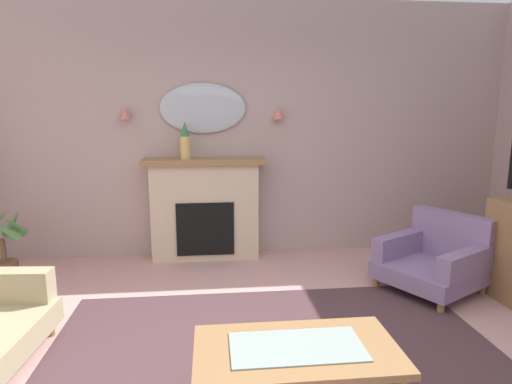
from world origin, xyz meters
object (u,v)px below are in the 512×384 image
at_px(fireplace, 205,210).
at_px(wall_sconce_right, 278,113).
at_px(wall_sconce_left, 125,113).
at_px(mantel_vase_left, 185,142).
at_px(potted_plant_small_fern, 2,246).
at_px(armchair_beside_couch, 436,258).
at_px(coffee_table, 297,357).
at_px(wall_mirror, 203,108).

height_order(fireplace, wall_sconce_right, wall_sconce_right).
distance_m(fireplace, wall_sconce_right, 1.38).
distance_m(fireplace, wall_sconce_left, 1.38).
distance_m(mantel_vase_left, wall_sconce_right, 1.10).
bearing_deg(potted_plant_small_fern, wall_sconce_left, 28.83).
bearing_deg(fireplace, armchair_beside_couch, -26.94).
bearing_deg(potted_plant_small_fern, mantel_vase_left, 15.75).
relative_size(fireplace, wall_sconce_left, 9.71).
xyz_separation_m(fireplace, coffee_table, (0.51, -2.77, -0.19)).
distance_m(fireplace, mantel_vase_left, 0.81).
bearing_deg(fireplace, wall_sconce_right, 6.16).
xyz_separation_m(wall_mirror, wall_sconce_right, (0.85, -0.05, -0.05)).
distance_m(mantel_vase_left, armchair_beside_couch, 2.83).
bearing_deg(wall_sconce_left, wall_mirror, 3.37).
height_order(armchair_beside_couch, potted_plant_small_fern, potted_plant_small_fern).
relative_size(mantel_vase_left, potted_plant_small_fern, 0.54).
bearing_deg(fireplace, mantel_vase_left, -171.94).
bearing_deg(wall_sconce_left, mantel_vase_left, -10.46).
xyz_separation_m(fireplace, wall_sconce_left, (-0.85, 0.09, 1.09)).
xyz_separation_m(wall_mirror, coffee_table, (0.51, -2.92, -1.33)).
bearing_deg(mantel_vase_left, fireplace, 8.06).
distance_m(fireplace, wall_mirror, 1.15).
xyz_separation_m(wall_sconce_left, potted_plant_small_fern, (-1.13, -0.62, -1.28)).
bearing_deg(coffee_table, wall_sconce_right, 83.22).
relative_size(wall_sconce_right, coffee_table, 0.13).
bearing_deg(wall_sconce_right, wall_sconce_left, 180.00).
bearing_deg(armchair_beside_couch, mantel_vase_left, 155.58).
relative_size(wall_mirror, wall_sconce_left, 6.86).
bearing_deg(armchair_beside_couch, potted_plant_small_fern, 172.02).
relative_size(wall_sconce_right, armchair_beside_couch, 0.13).
bearing_deg(potted_plant_small_fern, fireplace, 14.99).
xyz_separation_m(fireplace, potted_plant_small_fern, (-1.98, -0.53, -0.19)).
bearing_deg(wall_sconce_left, fireplace, -6.16).
height_order(fireplace, mantel_vase_left, mantel_vase_left).
bearing_deg(potted_plant_small_fern, coffee_table, -42.02).
xyz_separation_m(wall_mirror, wall_sconce_left, (-0.85, -0.05, -0.05)).
distance_m(mantel_vase_left, wall_mirror, 0.45).
height_order(mantel_vase_left, coffee_table, mantel_vase_left).
bearing_deg(mantel_vase_left, wall_sconce_left, 169.54).
bearing_deg(armchair_beside_couch, wall_sconce_left, 158.37).
bearing_deg(fireplace, coffee_table, -79.60).
bearing_deg(armchair_beside_couch, fireplace, 153.06).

